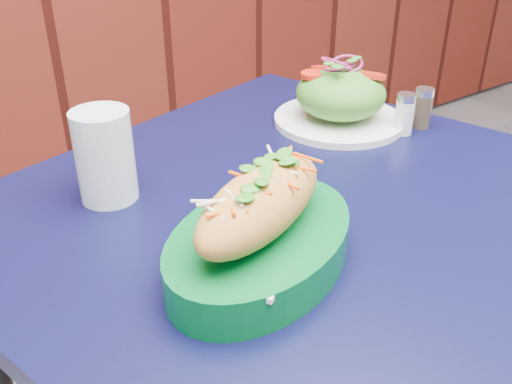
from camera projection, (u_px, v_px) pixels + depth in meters
cafe_table at (317, 261)px, 0.79m from camera, size 0.98×0.98×0.75m
banh_mi_basket at (261, 229)px, 0.61m from camera, size 0.31×0.26×0.12m
salad_plate at (340, 99)px, 0.97m from camera, size 0.22×0.22×0.11m
water_glass at (105, 156)px, 0.74m from camera, size 0.08×0.08×0.12m
salt_shaker at (405, 114)px, 0.94m from camera, size 0.03×0.03×0.07m
pepper_shaker at (423, 108)px, 0.96m from camera, size 0.03×0.03×0.07m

